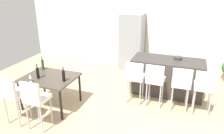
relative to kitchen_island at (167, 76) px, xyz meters
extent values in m
plane|color=tan|center=(-0.35, -1.05, -0.46)|extent=(10.00, 10.00, 0.00)
cube|color=silver|center=(-0.35, 1.82, 0.99)|extent=(10.00, 0.12, 2.90)
cube|color=#383330|center=(0.00, 0.00, 0.00)|extent=(1.78, 0.80, 0.92)
cube|color=white|center=(-0.66, -0.72, 0.19)|extent=(0.41, 0.41, 0.08)
cube|color=white|center=(-0.65, -0.89, 0.41)|extent=(0.40, 0.07, 0.36)
cylinder|color=#B2B2B7|center=(-0.82, -0.56, -0.16)|extent=(0.03, 0.03, 0.61)
cylinder|color=#B2B2B7|center=(-0.50, -0.55, -0.16)|extent=(0.03, 0.03, 0.61)
cylinder|color=#B2B2B7|center=(-0.81, -0.88, -0.16)|extent=(0.03, 0.03, 0.61)
cylinder|color=#B2B2B7|center=(-0.49, -0.87, -0.16)|extent=(0.03, 0.03, 0.61)
cube|color=white|center=(-0.19, -0.72, 0.19)|extent=(0.41, 0.41, 0.08)
cube|color=white|center=(-0.19, -0.89, 0.41)|extent=(0.40, 0.07, 0.36)
cylinder|color=#B2B2B7|center=(-0.34, -0.55, -0.16)|extent=(0.03, 0.03, 0.61)
cylinder|color=#B2B2B7|center=(-0.02, -0.56, -0.16)|extent=(0.03, 0.03, 0.61)
cylinder|color=#B2B2B7|center=(-0.35, -0.87, -0.16)|extent=(0.03, 0.03, 0.61)
cylinder|color=#B2B2B7|center=(-0.03, -0.88, -0.16)|extent=(0.03, 0.03, 0.61)
cube|color=white|center=(0.38, -0.72, 0.19)|extent=(0.43, 0.43, 0.08)
cube|color=white|center=(0.39, -0.89, 0.41)|extent=(0.40, 0.09, 0.36)
cylinder|color=#B2B2B7|center=(0.21, -0.57, -0.16)|extent=(0.03, 0.03, 0.61)
cylinder|color=#B2B2B7|center=(0.52, -0.55, -0.16)|extent=(0.03, 0.03, 0.61)
cylinder|color=#B2B2B7|center=(0.23, -0.89, -0.16)|extent=(0.03, 0.03, 0.61)
cylinder|color=#B2B2B7|center=(0.55, -0.87, -0.16)|extent=(0.03, 0.03, 0.61)
cube|color=white|center=(0.84, -0.72, 0.19)|extent=(0.40, 0.40, 0.08)
cube|color=white|center=(0.85, -0.89, 0.41)|extent=(0.40, 0.06, 0.36)
cylinder|color=#B2B2B7|center=(0.68, -0.56, -0.16)|extent=(0.03, 0.03, 0.61)
cylinder|color=#B2B2B7|center=(1.00, -0.56, -0.16)|extent=(0.03, 0.03, 0.61)
cylinder|color=#B2B2B7|center=(0.69, -0.88, -0.16)|extent=(0.03, 0.03, 0.61)
cylinder|color=#B2B2B7|center=(1.01, -0.88, -0.16)|extent=(0.03, 0.03, 0.61)
cube|color=#4C4238|center=(-2.45, -1.59, 0.26)|extent=(1.18, 0.95, 0.04)
cylinder|color=black|center=(-2.98, -1.18, -0.11)|extent=(0.05, 0.05, 0.70)
cylinder|color=black|center=(-1.92, -1.18, -0.11)|extent=(0.05, 0.05, 0.70)
cylinder|color=black|center=(-2.98, -2.01, -0.11)|extent=(0.05, 0.05, 0.70)
cylinder|color=black|center=(-1.92, -2.01, -0.11)|extent=(0.05, 0.05, 0.70)
cube|color=white|center=(-2.71, -2.37, 0.19)|extent=(0.42, 0.42, 0.08)
cube|color=white|center=(-2.72, -2.54, 0.41)|extent=(0.40, 0.08, 0.36)
cylinder|color=#B2B2B7|center=(-2.86, -2.20, -0.16)|extent=(0.03, 0.03, 0.61)
cylinder|color=#B2B2B7|center=(-2.54, -2.22, -0.16)|extent=(0.03, 0.03, 0.61)
cylinder|color=#B2B2B7|center=(-2.88, -2.52, -0.16)|extent=(0.03, 0.03, 0.61)
cylinder|color=#B2B2B7|center=(-2.56, -2.54, -0.16)|extent=(0.03, 0.03, 0.61)
cube|color=white|center=(-2.18, -2.37, 0.19)|extent=(0.41, 0.41, 0.08)
cube|color=white|center=(-2.18, -2.54, 0.41)|extent=(0.40, 0.07, 0.36)
cylinder|color=#B2B2B7|center=(-2.34, -2.21, -0.16)|extent=(0.03, 0.03, 0.61)
cylinder|color=#B2B2B7|center=(-2.02, -2.20, -0.16)|extent=(0.03, 0.03, 0.61)
cylinder|color=#B2B2B7|center=(-2.34, -2.53, -0.16)|extent=(0.03, 0.03, 0.61)
cylinder|color=#B2B2B7|center=(-2.02, -2.52, -0.16)|extent=(0.03, 0.03, 0.61)
cylinder|color=black|center=(-2.63, -1.75, 0.40)|extent=(0.06, 0.06, 0.25)
cylinder|color=black|center=(-2.63, -1.75, 0.57)|extent=(0.02, 0.02, 0.09)
cylinder|color=black|center=(-2.01, -1.68, 0.40)|extent=(0.07, 0.07, 0.23)
cylinder|color=black|center=(-2.01, -1.68, 0.56)|extent=(0.02, 0.02, 0.09)
cylinder|color=#194723|center=(-2.85, -1.27, 0.40)|extent=(0.06, 0.06, 0.25)
cylinder|color=#194723|center=(-2.85, -1.27, 0.58)|extent=(0.02, 0.02, 0.10)
cylinder|color=silver|center=(-2.66, -1.95, 0.28)|extent=(0.06, 0.06, 0.00)
cylinder|color=silver|center=(-2.66, -1.95, 0.32)|extent=(0.01, 0.01, 0.08)
cone|color=silver|center=(-2.66, -1.95, 0.41)|extent=(0.07, 0.07, 0.09)
cube|color=#939699|center=(-1.33, 1.38, 0.46)|extent=(0.72, 0.68, 1.84)
cylinder|color=#333338|center=(0.21, 0.11, 0.50)|extent=(0.21, 0.21, 0.07)
camera|label=1|loc=(0.41, -5.26, 2.24)|focal=34.25mm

